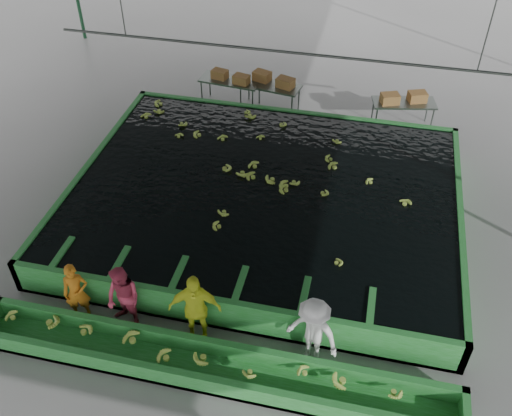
% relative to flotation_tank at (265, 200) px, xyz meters
% --- Properties ---
extents(ground, '(80.00, 80.00, 0.00)m').
position_rel_flotation_tank_xyz_m(ground, '(0.00, -1.50, -0.45)').
color(ground, slate).
rests_on(ground, ground).
extents(shed_roof, '(20.00, 22.00, 0.04)m').
position_rel_flotation_tank_xyz_m(shed_roof, '(0.00, -1.50, 4.55)').
color(shed_roof, gray).
rests_on(shed_roof, shed_posts).
extents(shed_posts, '(20.00, 22.00, 5.00)m').
position_rel_flotation_tank_xyz_m(shed_posts, '(0.00, -1.50, 2.05)').
color(shed_posts, '#1F5432').
rests_on(shed_posts, ground).
extents(flotation_tank, '(10.00, 8.00, 0.90)m').
position_rel_flotation_tank_xyz_m(flotation_tank, '(0.00, 0.00, 0.00)').
color(flotation_tank, '#2C8538').
rests_on(flotation_tank, ground).
extents(tank_water, '(9.70, 7.70, 0.00)m').
position_rel_flotation_tank_xyz_m(tank_water, '(0.00, -0.00, 0.40)').
color(tank_water, black).
rests_on(tank_water, flotation_tank).
extents(sorting_trough, '(10.00, 1.00, 0.50)m').
position_rel_flotation_tank_xyz_m(sorting_trough, '(0.00, -5.10, -0.20)').
color(sorting_trough, '#2C8538').
rests_on(sorting_trough, ground).
extents(cableway_rail, '(0.08, 0.08, 14.00)m').
position_rel_flotation_tank_xyz_m(cableway_rail, '(0.00, 3.50, 2.55)').
color(cableway_rail, '#59605B').
rests_on(cableway_rail, shed_roof).
extents(rail_hanger_left, '(0.04, 0.04, 2.00)m').
position_rel_flotation_tank_xyz_m(rail_hanger_left, '(-5.00, 3.50, 3.55)').
color(rail_hanger_left, '#59605B').
rests_on(rail_hanger_left, shed_roof).
extents(rail_hanger_right, '(0.04, 0.04, 2.00)m').
position_rel_flotation_tank_xyz_m(rail_hanger_right, '(5.00, 3.50, 3.55)').
color(rail_hanger_right, '#59605B').
rests_on(rail_hanger_right, shed_roof).
extents(worker_a, '(0.65, 0.56, 1.51)m').
position_rel_flotation_tank_xyz_m(worker_a, '(-3.20, -4.30, 0.30)').
color(worker_a, '#BB6915').
rests_on(worker_a, ground).
extents(worker_b, '(1.00, 0.91, 1.67)m').
position_rel_flotation_tank_xyz_m(worker_b, '(-2.10, -4.30, 0.38)').
color(worker_b, '#B43450').
rests_on(worker_b, ground).
extents(worker_c, '(1.16, 0.67, 1.86)m').
position_rel_flotation_tank_xyz_m(worker_c, '(-0.53, -4.30, 0.48)').
color(worker_c, yellow).
rests_on(worker_c, ground).
extents(worker_d, '(1.29, 1.01, 1.75)m').
position_rel_flotation_tank_xyz_m(worker_d, '(1.92, -4.30, 0.43)').
color(worker_d, silver).
rests_on(worker_d, ground).
extents(packing_table_left, '(2.11, 1.02, 0.93)m').
position_rel_flotation_tank_xyz_m(packing_table_left, '(-2.36, 5.35, 0.01)').
color(packing_table_left, '#59605B').
rests_on(packing_table_left, ground).
extents(packing_table_mid, '(2.14, 1.13, 0.92)m').
position_rel_flotation_tank_xyz_m(packing_table_mid, '(-0.99, 5.32, 0.01)').
color(packing_table_mid, '#59605B').
rests_on(packing_table_mid, ground).
extents(packing_table_right, '(2.09, 1.17, 0.90)m').
position_rel_flotation_tank_xyz_m(packing_table_right, '(3.40, 5.22, -0.00)').
color(packing_table_right, '#59605B').
rests_on(packing_table_right, ground).
extents(box_stack_left, '(1.38, 0.67, 0.29)m').
position_rel_flotation_tank_xyz_m(box_stack_left, '(-2.33, 5.29, 0.48)').
color(box_stack_left, olive).
rests_on(box_stack_left, packing_table_left).
extents(box_stack_mid, '(1.50, 0.84, 0.31)m').
position_rel_flotation_tank_xyz_m(box_stack_mid, '(-0.89, 5.41, 0.48)').
color(box_stack_mid, olive).
rests_on(box_stack_mid, packing_table_mid).
extents(box_stack_right, '(1.50, 0.89, 0.31)m').
position_rel_flotation_tank_xyz_m(box_stack_right, '(3.35, 5.21, 0.45)').
color(box_stack_right, olive).
rests_on(box_stack_right, packing_table_right).
extents(floating_bananas, '(9.08, 6.19, 0.12)m').
position_rel_flotation_tank_xyz_m(floating_bananas, '(0.00, 0.80, 0.40)').
color(floating_bananas, '#9EBC45').
rests_on(floating_bananas, tank_water).
extents(trough_bananas, '(9.18, 0.61, 0.12)m').
position_rel_flotation_tank_xyz_m(trough_bananas, '(0.00, -5.10, -0.05)').
color(trough_bananas, '#9EBC45').
rests_on(trough_bananas, sorting_trough).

